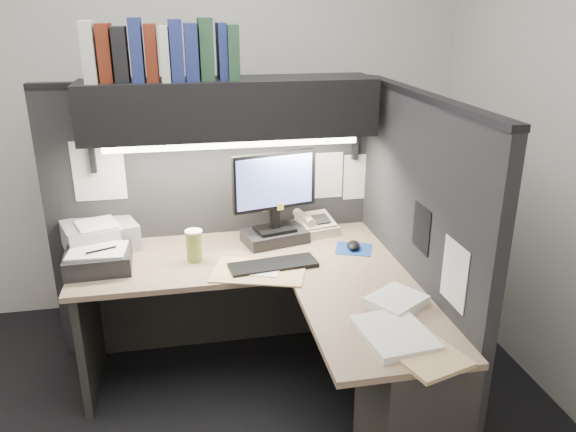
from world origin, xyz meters
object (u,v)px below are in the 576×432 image
(telephone, at_px, (315,225))
(monitor, at_px, (275,208))
(printer, at_px, (100,236))
(coffee_cup, at_px, (194,246))
(overhead_shelf, at_px, (230,108))
(notebook_stack, at_px, (99,260))
(keyboard, at_px, (273,265))
(desk, at_px, (315,350))

(telephone, bearing_deg, monitor, -171.65)
(telephone, relative_size, printer, 0.62)
(telephone, bearing_deg, coffee_cup, -172.47)
(printer, bearing_deg, overhead_shelf, -22.21)
(overhead_shelf, bearing_deg, monitor, -14.39)
(printer, distance_m, notebook_stack, 0.28)
(telephone, bearing_deg, keyboard, -140.01)
(desk, relative_size, notebook_stack, 5.21)
(coffee_cup, xyz_separation_m, notebook_stack, (-0.49, -0.02, -0.03))
(monitor, distance_m, coffee_cup, 0.51)
(desk, distance_m, keyboard, 0.49)
(monitor, xyz_separation_m, notebook_stack, (-0.95, -0.18, -0.16))
(printer, bearing_deg, desk, -56.23)
(keyboard, distance_m, telephone, 0.54)
(overhead_shelf, xyz_separation_m, notebook_stack, (-0.72, -0.24, -0.72))
(notebook_stack, bearing_deg, telephone, 13.01)
(printer, height_order, notebook_stack, printer)
(desk, height_order, telephone, telephone)
(notebook_stack, bearing_deg, printer, 94.11)
(desk, xyz_separation_m, printer, (-1.04, 0.79, 0.36))
(printer, bearing_deg, notebook_stack, -104.87)
(desk, bearing_deg, coffee_cup, 135.36)
(coffee_cup, height_order, notebook_stack, coffee_cup)
(monitor, height_order, telephone, monitor)
(keyboard, bearing_deg, monitor, 71.65)
(coffee_cup, distance_m, printer, 0.57)
(keyboard, relative_size, coffee_cup, 2.85)
(monitor, bearing_deg, printer, 160.42)
(overhead_shelf, distance_m, telephone, 0.88)
(printer, bearing_deg, telephone, -19.01)
(notebook_stack, bearing_deg, keyboard, -9.54)
(keyboard, xyz_separation_m, printer, (-0.90, 0.43, 0.06))
(telephone, xyz_separation_m, printer, (-1.23, 0.00, 0.03))
(desk, distance_m, monitor, 0.86)
(desk, height_order, keyboard, keyboard)
(keyboard, height_order, telephone, telephone)
(coffee_cup, relative_size, notebook_stack, 0.49)
(overhead_shelf, height_order, keyboard, overhead_shelf)
(telephone, xyz_separation_m, coffee_cup, (-0.72, -0.27, 0.04))
(notebook_stack, bearing_deg, coffee_cup, 1.77)
(keyboard, relative_size, telephone, 1.99)
(desk, xyz_separation_m, monitor, (-0.07, 0.69, 0.50))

